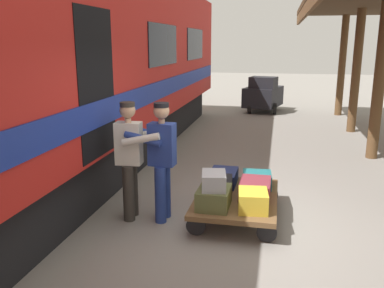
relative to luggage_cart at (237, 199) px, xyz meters
name	(u,v)px	position (x,y,z in m)	size (l,w,h in m)	color
ground_plane	(243,231)	(-0.14, 0.44, -0.28)	(60.00, 60.00, 0.00)	gray
luggage_cart	(237,199)	(0.00, 0.00, 0.00)	(1.19, 1.73, 0.33)	brown
suitcase_navy_fabric	(223,177)	(0.26, -0.47, 0.16)	(0.41, 0.60, 0.21)	navy
suitcase_teal_softside	(257,180)	(-0.26, -0.47, 0.16)	(0.43, 0.45, 0.21)	#1E666B
suitcase_burgundy_valise	(255,189)	(-0.26, 0.00, 0.18)	(0.43, 0.58, 0.25)	maroon
suitcase_black_hardshell	(219,187)	(0.26, 0.00, 0.17)	(0.38, 0.51, 0.24)	black
suitcase_yellow_case	(253,201)	(-0.26, 0.47, 0.18)	(0.38, 0.45, 0.26)	gold
suitcase_olive_duffel	(214,198)	(0.26, 0.47, 0.18)	(0.43, 0.54, 0.26)	brown
suitcase_gray_aluminum	(214,181)	(0.26, 0.48, 0.43)	(0.31, 0.43, 0.22)	#9EA0A5
porter_in_overalls	(161,158)	(1.05, 0.29, 0.64)	(0.68, 0.45, 1.70)	navy
porter_by_door	(131,157)	(1.48, 0.32, 0.64)	(0.69, 0.46, 1.70)	#332D28
baggage_tug	(263,95)	(0.04, -9.72, 0.34)	(1.48, 1.92, 1.30)	black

